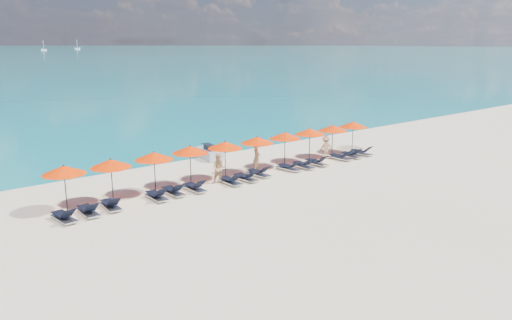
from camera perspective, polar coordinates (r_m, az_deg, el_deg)
ground at (r=27.24m, az=4.02°, el=-3.59°), size 1400.00×1400.00×0.00m
sailboat_near at (r=513.85m, az=-23.10°, el=11.56°), size 5.16×1.72×9.47m
sailboat_far at (r=589.18m, az=-19.74°, el=11.95°), size 5.52×1.84×10.12m
jetski at (r=34.85m, az=-5.37°, el=0.83°), size 1.51×2.84×0.96m
beachgoer_a at (r=30.91m, az=0.07°, el=0.27°), size 0.80×0.77×1.85m
beachgoer_b at (r=28.48m, az=-4.21°, el=-1.02°), size 0.97×0.86×1.74m
beachgoer_c at (r=34.86m, az=7.97°, el=1.43°), size 1.12×0.78×1.58m
umbrella_0 at (r=25.28m, az=-21.11°, el=-1.07°), size 2.10×2.10×2.28m
umbrella_1 at (r=25.89m, az=-16.27°, el=-0.38°), size 2.10×2.10×2.28m
umbrella_2 at (r=27.02m, az=-11.58°, el=0.46°), size 2.10×2.10×2.28m
umbrella_3 at (r=28.28m, az=-7.55°, el=1.19°), size 2.10×2.10×2.28m
umbrella_4 at (r=29.35m, az=-3.56°, el=1.72°), size 2.10×2.10×2.28m
umbrella_5 at (r=30.77m, az=0.11°, el=2.29°), size 2.10×2.10×2.28m
umbrella_6 at (r=32.33m, az=3.33°, el=2.81°), size 2.10×2.10×2.28m
umbrella_7 at (r=33.92m, az=6.17°, el=3.26°), size 2.10×2.10×2.28m
umbrella_8 at (r=35.50m, az=8.77°, el=3.63°), size 2.10×2.10×2.28m
umbrella_9 at (r=37.33m, az=11.04°, el=4.01°), size 2.10×2.10×2.28m
lounger_0 at (r=24.29m, az=-21.10°, el=-6.03°), size 0.76×1.75×0.66m
lounger_1 at (r=24.73m, az=-18.62°, el=-5.48°), size 0.70×1.73×0.66m
lounger_2 at (r=25.26m, az=-16.27°, el=-4.92°), size 0.78×1.75×0.66m
lounger_3 at (r=26.17m, az=-11.29°, el=-3.99°), size 0.69×1.72×0.66m
lounger_4 at (r=26.81m, az=-9.43°, el=-3.49°), size 0.67×1.72×0.66m
lounger_5 at (r=27.32m, az=-7.02°, el=-3.09°), size 0.64×1.71×0.66m
lounger_6 at (r=28.41m, az=-2.92°, el=-2.36°), size 0.67×1.72×0.66m
lounger_7 at (r=29.09m, az=-1.13°, el=-1.97°), size 0.73×1.74×0.66m
lounger_8 at (r=30.06m, az=0.32°, el=-1.46°), size 0.72×1.73×0.66m
lounger_9 at (r=31.46m, az=3.80°, el=-0.81°), size 0.77×1.75×0.66m
lounger_10 at (r=32.11m, az=5.47°, el=-0.55°), size 0.70×1.73×0.66m
lounger_11 at (r=32.96m, az=6.95°, el=-0.23°), size 0.64×1.71×0.66m
lounger_12 at (r=34.74m, az=9.65°, el=0.38°), size 0.75×1.74×0.66m
lounger_13 at (r=35.53m, az=10.80°, el=0.62°), size 0.72×1.73×0.66m
lounger_14 at (r=36.42m, az=11.96°, el=0.88°), size 0.75×1.74×0.66m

